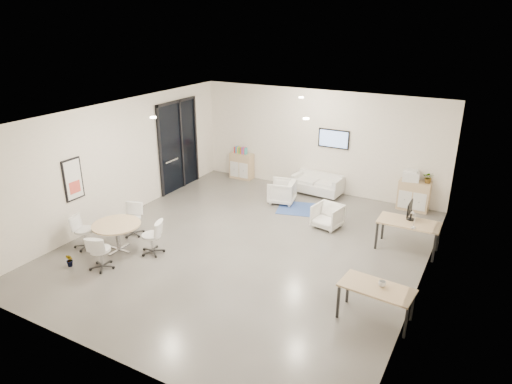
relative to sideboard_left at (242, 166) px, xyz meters
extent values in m
cube|color=#514E4A|center=(2.67, -4.27, -0.84)|extent=(8.00, 9.00, 0.80)
cube|color=white|center=(2.67, -4.27, 3.16)|extent=(8.00, 9.00, 0.80)
cube|color=white|center=(2.67, 0.63, 1.16)|extent=(8.00, 0.80, 3.20)
cube|color=white|center=(2.67, -9.17, 1.16)|extent=(8.00, 0.80, 3.20)
cube|color=white|center=(-1.73, -4.27, 1.16)|extent=(0.80, 9.00, 3.20)
cube|color=white|center=(7.07, -4.27, 1.16)|extent=(0.80, 9.00, 3.20)
cube|color=black|center=(-1.29, -1.77, 0.99)|extent=(0.02, 1.90, 2.85)
cube|color=black|center=(-1.27, -1.77, 2.37)|extent=(0.06, 1.90, 0.08)
cube|color=black|center=(-1.27, -2.68, 0.99)|extent=(0.06, 0.08, 2.85)
cube|color=black|center=(-1.27, -0.86, 0.99)|extent=(0.06, 0.08, 2.85)
cube|color=black|center=(-1.27, -1.62, 0.99)|extent=(0.06, 0.07, 2.85)
cube|color=#B2B2B7|center=(-1.23, -2.22, 0.61)|extent=(0.04, 0.60, 0.05)
cube|color=black|center=(-1.30, -5.87, 1.11)|extent=(0.04, 0.54, 1.04)
cube|color=white|center=(-1.28, -5.87, 1.11)|extent=(0.01, 0.46, 0.96)
cube|color=#DC4E40|center=(-1.28, -5.87, 0.91)|extent=(0.01, 0.32, 0.30)
cube|color=black|center=(3.17, 0.19, 1.31)|extent=(0.98, 0.05, 0.58)
cube|color=#93B6FF|center=(3.17, 0.17, 1.31)|extent=(0.90, 0.01, 0.50)
cylinder|color=#FFEAC6|center=(0.87, -5.27, 2.74)|extent=(0.14, 0.14, 0.03)
cylinder|color=#FFEAC6|center=(3.87, -3.77, 2.74)|extent=(0.14, 0.14, 0.03)
cylinder|color=#FFEAC6|center=(2.67, -1.27, 2.74)|extent=(0.14, 0.14, 0.03)
cube|color=tan|center=(0.00, 0.00, 0.00)|extent=(0.78, 0.39, 0.88)
cube|color=silver|center=(-0.18, -0.20, -0.09)|extent=(0.33, 0.02, 0.53)
cube|color=silver|center=(0.18, -0.20, -0.09)|extent=(0.33, 0.02, 0.53)
cube|color=tan|center=(5.75, 0.00, 0.00)|extent=(0.87, 0.41, 0.87)
cube|color=silver|center=(5.55, -0.21, -0.09)|extent=(0.36, 0.02, 0.52)
cube|color=silver|center=(5.95, -0.21, -0.09)|extent=(0.36, 0.02, 0.52)
cube|color=red|center=(-0.24, 0.00, 0.55)|extent=(0.04, 0.14, 0.22)
cube|color=#337FCC|center=(-0.19, 0.00, 0.55)|extent=(0.04, 0.14, 0.22)
cube|color=gold|center=(-0.13, 0.00, 0.55)|extent=(0.04, 0.14, 0.22)
cube|color=#4CB24C|center=(-0.07, 0.00, 0.55)|extent=(0.04, 0.14, 0.22)
cube|color=#CC6619|center=(-0.01, 0.00, 0.55)|extent=(0.04, 0.14, 0.22)
cube|color=purple|center=(0.05, 0.00, 0.55)|extent=(0.04, 0.14, 0.22)
cube|color=#E54C7F|center=(0.11, 0.00, 0.55)|extent=(0.04, 0.14, 0.22)
cube|color=teal|center=(0.17, 0.00, 0.55)|extent=(0.04, 0.14, 0.22)
cube|color=white|center=(5.60, 0.00, 0.56)|extent=(0.51, 0.45, 0.26)
cube|color=white|center=(5.60, 0.00, 0.72)|extent=(0.38, 0.33, 0.06)
cube|color=silver|center=(2.87, -0.19, -0.21)|extent=(1.53, 0.85, 0.28)
cube|color=silver|center=(2.87, 0.10, 0.07)|extent=(1.49, 0.28, 0.28)
cube|color=silver|center=(2.20, -0.19, -0.07)|extent=(0.19, 0.75, 0.56)
cube|color=silver|center=(3.55, -0.19, -0.07)|extent=(0.19, 0.75, 0.56)
cube|color=navy|center=(3.00, -1.51, -0.43)|extent=(1.75, 1.39, 0.01)
imported|color=silver|center=(2.18, -1.33, -0.06)|extent=(0.83, 0.87, 0.76)
imported|color=silver|center=(3.99, -2.32, -0.09)|extent=(0.78, 0.74, 0.70)
cube|color=tan|center=(6.11, -2.60, 0.28)|extent=(1.42, 0.72, 0.04)
cube|color=black|center=(5.45, -2.90, -0.09)|extent=(0.05, 0.05, 0.70)
cube|color=black|center=(6.76, -2.90, -0.09)|extent=(0.05, 0.05, 0.70)
cube|color=black|center=(5.45, -2.30, -0.09)|extent=(0.05, 0.05, 0.70)
cube|color=black|center=(6.76, -2.30, -0.09)|extent=(0.05, 0.05, 0.70)
cube|color=tan|center=(6.16, -5.64, 0.23)|extent=(1.37, 0.77, 0.04)
cube|color=black|center=(5.55, -5.92, -0.11)|extent=(0.05, 0.05, 0.65)
cube|color=black|center=(6.77, -5.92, -0.11)|extent=(0.05, 0.05, 0.65)
cube|color=black|center=(5.55, -5.36, -0.11)|extent=(0.05, 0.05, 0.65)
cube|color=black|center=(6.77, -5.36, -0.11)|extent=(0.05, 0.05, 0.65)
cylinder|color=black|center=(6.11, -2.45, 0.31)|extent=(0.20, 0.20, 0.02)
cube|color=black|center=(6.11, -2.45, 0.43)|extent=(0.04, 0.03, 0.24)
cube|color=black|center=(6.06, -2.45, 0.58)|extent=(0.03, 0.50, 0.32)
cylinder|color=tan|center=(0.07, -5.94, 0.23)|extent=(1.13, 1.13, 0.04)
cylinder|color=#B2B2B7|center=(0.07, -5.94, -0.11)|extent=(0.10, 0.10, 0.65)
cube|color=#B2B2B7|center=(0.07, -5.94, -0.42)|extent=(0.66, 0.06, 0.03)
cube|color=#B2B2B7|center=(0.07, -5.94, -0.42)|extent=(0.06, 0.66, 0.03)
imported|color=#3F7F3F|center=(6.08, 0.02, 0.56)|extent=(0.31, 0.34, 0.26)
imported|color=#3F7F3F|center=(-0.32, -7.05, -0.37)|extent=(0.24, 0.35, 0.14)
imported|color=white|center=(6.23, -5.58, 0.31)|extent=(0.15, 0.13, 0.14)
camera|label=1|loc=(7.64, -12.88, 4.82)|focal=32.00mm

